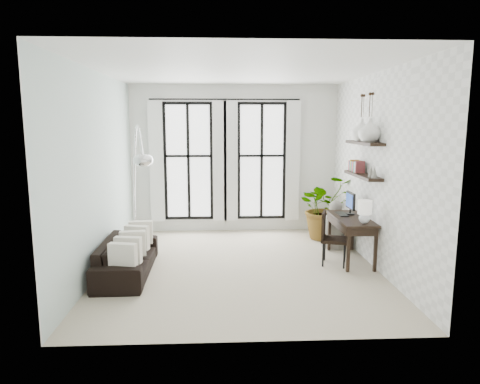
{
  "coord_description": "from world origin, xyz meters",
  "views": [
    {
      "loc": [
        -0.31,
        -6.87,
        2.37
      ],
      "look_at": [
        0.02,
        0.3,
        1.22
      ],
      "focal_mm": 32.0,
      "sensor_mm": 36.0,
      "label": 1
    }
  ],
  "objects": [
    {
      "name": "buddha",
      "position": [
        1.9,
        1.09,
        0.38
      ],
      "size": [
        0.51,
        0.51,
        0.92
      ],
      "color": "gray",
      "rests_on": "floor"
    },
    {
      "name": "vase_b",
      "position": [
        2.11,
        0.39,
        2.27
      ],
      "size": [
        0.37,
        0.37,
        0.38
      ],
      "primitive_type": "imported",
      "color": "white",
      "rests_on": "shelf_upper"
    },
    {
      "name": "ceiling",
      "position": [
        0.0,
        0.0,
        3.2
      ],
      "size": [
        5.0,
        5.0,
        0.0
      ],
      "primitive_type": "plane",
      "color": "white",
      "rests_on": "wall_back"
    },
    {
      "name": "desk_chair",
      "position": [
        1.54,
        0.07,
        0.52
      ],
      "size": [
        0.54,
        0.54,
        0.91
      ],
      "rotation": [
        0.0,
        0.0,
        -0.32
      ],
      "color": "black",
      "rests_on": "floor"
    },
    {
      "name": "desk",
      "position": [
        1.95,
        0.19,
        0.72
      ],
      "size": [
        0.55,
        1.3,
        1.16
      ],
      "color": "black",
      "rests_on": "floor"
    },
    {
      "name": "wall_right",
      "position": [
        2.25,
        0.0,
        1.6
      ],
      "size": [
        0.0,
        5.0,
        5.0
      ],
      "primitive_type": "plane",
      "rotation": [
        1.57,
        0.0,
        -1.57
      ],
      "color": "white",
      "rests_on": "floor"
    },
    {
      "name": "arc_lamp",
      "position": [
        -1.7,
        0.38,
        1.82
      ],
      "size": [
        0.73,
        1.53,
        2.35
      ],
      "color": "silver",
      "rests_on": "floor"
    },
    {
      "name": "plant",
      "position": [
        1.88,
        1.71,
        0.67
      ],
      "size": [
        1.38,
        1.25,
        1.35
      ],
      "primitive_type": "imported",
      "rotation": [
        0.0,
        0.0,
        0.18
      ],
      "color": "#2D7228",
      "rests_on": "floor"
    },
    {
      "name": "windows",
      "position": [
        -0.2,
        2.43,
        1.56
      ],
      "size": [
        3.26,
        0.13,
        2.65
      ],
      "color": "white",
      "rests_on": "wall_back"
    },
    {
      "name": "wall_back",
      "position": [
        0.0,
        2.5,
        1.6
      ],
      "size": [
        4.5,
        0.0,
        4.5
      ],
      "primitive_type": "plane",
      "rotation": [
        1.57,
        0.0,
        0.0
      ],
      "color": "white",
      "rests_on": "floor"
    },
    {
      "name": "sofa",
      "position": [
        -1.8,
        -0.26,
        0.28
      ],
      "size": [
        0.77,
        1.9,
        0.55
      ],
      "primitive_type": "imported",
      "rotation": [
        0.0,
        0.0,
        1.59
      ],
      "color": "black",
      "rests_on": "floor"
    },
    {
      "name": "wall_left",
      "position": [
        -2.25,
        0.0,
        1.6
      ],
      "size": [
        0.0,
        5.0,
        5.0
      ],
      "primitive_type": "plane",
      "rotation": [
        1.57,
        0.0,
        1.57
      ],
      "color": "silver",
      "rests_on": "floor"
    },
    {
      "name": "floor",
      "position": [
        0.0,
        0.0,
        0.0
      ],
      "size": [
        5.0,
        5.0,
        0.0
      ],
      "primitive_type": "plane",
      "color": "#C1B499",
      "rests_on": "ground"
    },
    {
      "name": "vase_a",
      "position": [
        2.11,
        -0.01,
        2.27
      ],
      "size": [
        0.37,
        0.37,
        0.38
      ],
      "primitive_type": "imported",
      "color": "white",
      "rests_on": "shelf_upper"
    },
    {
      "name": "throw_pillows",
      "position": [
        -1.7,
        -0.26,
        0.5
      ],
      "size": [
        0.4,
        1.52,
        0.4
      ],
      "color": "silver",
      "rests_on": "sofa"
    },
    {
      "name": "wall_shelves",
      "position": [
        2.11,
        0.28,
        1.73
      ],
      "size": [
        0.25,
        1.3,
        0.6
      ],
      "color": "black",
      "rests_on": "wall_right"
    }
  ]
}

